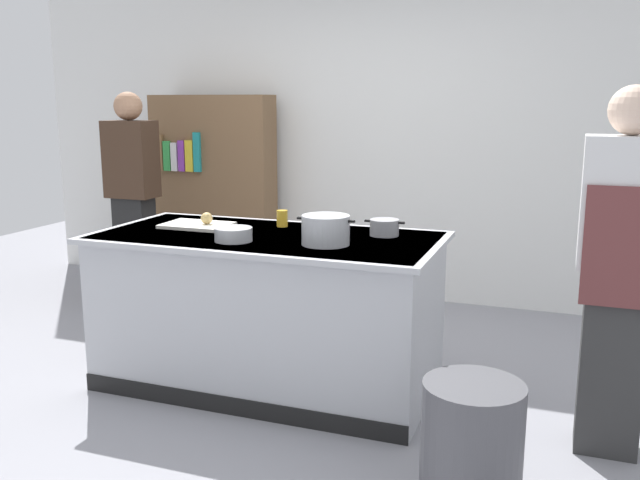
{
  "coord_description": "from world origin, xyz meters",
  "views": [
    {
      "loc": [
        1.6,
        -3.46,
        1.65
      ],
      "look_at": [
        0.25,
        0.2,
        0.85
      ],
      "focal_mm": 38.16,
      "sensor_mm": 36.0,
      "label": 1
    }
  ],
  "objects": [
    {
      "name": "ground_plane",
      "position": [
        0.0,
        0.0,
        0.0
      ],
      "size": [
        10.0,
        10.0,
        0.0
      ],
      "primitive_type": "plane",
      "color": "gray"
    },
    {
      "name": "bookshelf",
      "position": [
        -1.34,
        1.8,
        0.85
      ],
      "size": [
        1.1,
        0.31,
        1.7
      ],
      "color": "brown",
      "rests_on": "ground_plane"
    },
    {
      "name": "person_guest",
      "position": [
        -1.65,
        1.05,
        0.91
      ],
      "size": [
        0.38,
        0.24,
        1.72
      ],
      "rotation": [
        0.0,
        0.0,
        -1.8
      ],
      "color": "black",
      "rests_on": "ground_plane"
    },
    {
      "name": "stock_pot",
      "position": [
        0.4,
        -0.13,
        0.98
      ],
      "size": [
        0.32,
        0.26,
        0.16
      ],
      "color": "#B7BABF",
      "rests_on": "counter_island"
    },
    {
      "name": "person_chef",
      "position": [
        1.84,
        -0.16,
        0.91
      ],
      "size": [
        0.38,
        0.25,
        1.72
      ],
      "rotation": [
        0.0,
        0.0,
        1.47
      ],
      "color": "#323232",
      "rests_on": "ground_plane"
    },
    {
      "name": "juice_cup",
      "position": [
        -0.02,
        0.27,
        0.95
      ],
      "size": [
        0.07,
        0.07,
        0.1
      ],
      "primitive_type": "cylinder",
      "color": "yellow",
      "rests_on": "counter_island"
    },
    {
      "name": "cutting_board",
      "position": [
        -0.51,
        0.09,
        0.91
      ],
      "size": [
        0.4,
        0.28,
        0.02
      ],
      "primitive_type": "cube",
      "color": "silver",
      "rests_on": "counter_island"
    },
    {
      "name": "sauce_pan",
      "position": [
        0.63,
        0.22,
        0.95
      ],
      "size": [
        0.23,
        0.17,
        0.09
      ],
      "color": "#99999E",
      "rests_on": "counter_island"
    },
    {
      "name": "back_wall",
      "position": [
        0.0,
        2.1,
        1.5
      ],
      "size": [
        6.4,
        0.12,
        3.0
      ],
      "primitive_type": "cube",
      "color": "white",
      "rests_on": "ground_plane"
    },
    {
      "name": "onion",
      "position": [
        -0.44,
        0.09,
        0.96
      ],
      "size": [
        0.07,
        0.07,
        0.07
      ],
      "primitive_type": "sphere",
      "color": "tan",
      "rests_on": "cutting_board"
    },
    {
      "name": "trash_bin",
      "position": [
        1.3,
        -0.85,
        0.27
      ],
      "size": [
        0.42,
        0.42,
        0.54
      ],
      "primitive_type": "cylinder",
      "color": "#4C4C51",
      "rests_on": "ground_plane"
    },
    {
      "name": "mixing_bowl",
      "position": [
        -0.1,
        -0.22,
        0.94
      ],
      "size": [
        0.21,
        0.21,
        0.07
      ],
      "primitive_type": "cylinder",
      "color": "#B7BABF",
      "rests_on": "counter_island"
    },
    {
      "name": "counter_island",
      "position": [
        0.0,
        -0.0,
        0.47
      ],
      "size": [
        1.98,
        0.98,
        0.9
      ],
      "color": "#B7BABF",
      "rests_on": "ground_plane"
    }
  ]
}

